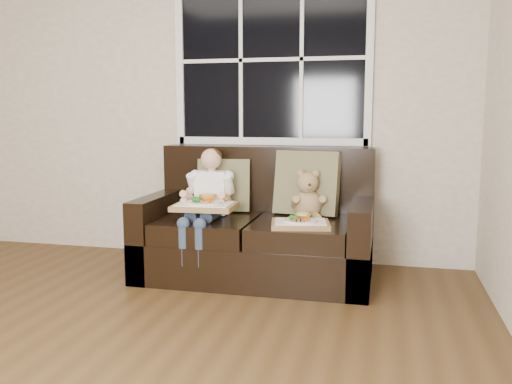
% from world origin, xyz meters
% --- Properties ---
extents(window_back, '(1.62, 0.04, 1.37)m').
position_xyz_m(window_back, '(0.61, 2.48, 1.65)').
color(window_back, black).
rests_on(window_back, room_walls).
extents(loveseat, '(1.70, 0.92, 0.96)m').
position_xyz_m(loveseat, '(0.61, 2.02, 0.31)').
color(loveseat, black).
rests_on(loveseat, ground).
extents(pillow_left, '(0.44, 0.26, 0.42)m').
position_xyz_m(pillow_left, '(0.30, 2.17, 0.66)').
color(pillow_left, olive).
rests_on(pillow_left, loveseat).
extents(pillow_right, '(0.51, 0.27, 0.50)m').
position_xyz_m(pillow_right, '(0.96, 2.17, 0.69)').
color(pillow_right, olive).
rests_on(pillow_right, loveseat).
extents(child, '(0.35, 0.58, 0.78)m').
position_xyz_m(child, '(0.26, 1.90, 0.63)').
color(child, white).
rests_on(child, loveseat).
extents(teddy_bear, '(0.25, 0.30, 0.38)m').
position_xyz_m(teddy_bear, '(0.99, 2.04, 0.60)').
color(teddy_bear, '#A08155').
rests_on(teddy_bear, loveseat).
extents(tray_left, '(0.45, 0.35, 0.10)m').
position_xyz_m(tray_left, '(0.30, 1.71, 0.58)').
color(tray_left, '#9C7D46').
rests_on(tray_left, child).
extents(tray_right, '(0.44, 0.37, 0.09)m').
position_xyz_m(tray_right, '(0.98, 1.72, 0.48)').
color(tray_right, '#9C7D46').
rests_on(tray_right, loveseat).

